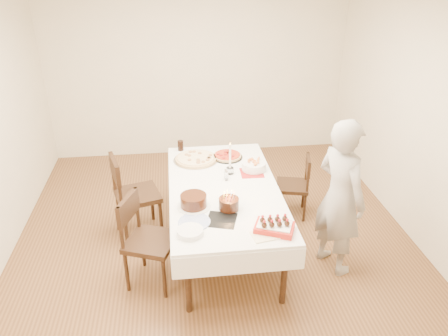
{
  "coord_description": "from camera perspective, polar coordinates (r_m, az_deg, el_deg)",
  "views": [
    {
      "loc": [
        -0.4,
        -4.01,
        3.03
      ],
      "look_at": [
        0.09,
        -0.06,
        0.98
      ],
      "focal_mm": 35.0,
      "sensor_mm": 36.0,
      "label": 1
    }
  ],
  "objects": [
    {
      "name": "strawberry_box",
      "position": [
        3.93,
        6.6,
        -7.62
      ],
      "size": [
        0.4,
        0.34,
        0.08
      ],
      "primitive_type": null,
      "rotation": [
        0.0,
        0.0,
        -0.4
      ],
      "color": "red",
      "rests_on": "dining_table"
    },
    {
      "name": "chair_right_savory",
      "position": [
        5.4,
        8.9,
        -2.31
      ],
      "size": [
        0.49,
        0.49,
        0.79
      ],
      "primitive_type": null,
      "rotation": [
        0.0,
        0.0,
        -0.23
      ],
      "color": "#321B10",
      "rests_on": "floor"
    },
    {
      "name": "pizza_pepperoni",
      "position": [
        5.22,
        0.44,
        1.6
      ],
      "size": [
        0.39,
        0.39,
        0.04
      ],
      "primitive_type": "cylinder",
      "rotation": [
        0.0,
        0.0,
        0.08
      ],
      "color": "red",
      "rests_on": "dining_table"
    },
    {
      "name": "chair_left_savory",
      "position": [
        5.03,
        -11.24,
        -3.48
      ],
      "size": [
        0.63,
        0.63,
        1.0
      ],
      "primitive_type": null,
      "rotation": [
        0.0,
        0.0,
        3.42
      ],
      "color": "#321B10",
      "rests_on": "floor"
    },
    {
      "name": "layer_cake",
      "position": [
        4.24,
        -4.0,
        -4.33
      ],
      "size": [
        0.38,
        0.38,
        0.13
      ],
      "primitive_type": "cylinder",
      "rotation": [
        0.0,
        0.0,
        0.19
      ],
      "color": "#35190D",
      "rests_on": "dining_table"
    },
    {
      "name": "pasta_bowl",
      "position": [
        4.92,
        3.91,
        0.28
      ],
      "size": [
        0.34,
        0.34,
        0.09
      ],
      "primitive_type": "cylinder",
      "rotation": [
        0.0,
        0.0,
        0.3
      ],
      "color": "white",
      "rests_on": "dining_table"
    },
    {
      "name": "plate_stack",
      "position": [
        3.89,
        -4.44,
        -8.3
      ],
      "size": [
        0.3,
        0.3,
        0.05
      ],
      "primitive_type": "cylinder",
      "rotation": [
        0.0,
        0.0,
        -0.32
      ],
      "color": "white",
      "rests_on": "dining_table"
    },
    {
      "name": "birthday_cake",
      "position": [
        4.17,
        0.64,
        -4.29
      ],
      "size": [
        0.23,
        0.23,
        0.17
      ],
      "primitive_type": "cylinder",
      "rotation": [
        0.0,
        0.0,
        -0.22
      ],
      "color": "black",
      "rests_on": "dining_table"
    },
    {
      "name": "taper_candle",
      "position": [
        4.77,
        0.8,
        1.3
      ],
      "size": [
        0.11,
        0.11,
        0.38
      ],
      "primitive_type": "cylinder",
      "rotation": [
        0.0,
        0.0,
        -0.42
      ],
      "color": "white",
      "rests_on": "dining_table"
    },
    {
      "name": "floor",
      "position": [
        5.04,
        -1.11,
        -9.7
      ],
      "size": [
        5.0,
        5.0,
        0.0
      ],
      "primitive_type": "plane",
      "color": "#52331C",
      "rests_on": "ground"
    },
    {
      "name": "chair_left_dessert",
      "position": [
        4.31,
        -9.5,
        -9.47
      ],
      "size": [
        0.63,
        0.63,
        0.96
      ],
      "primitive_type": null,
      "rotation": [
        0.0,
        0.0,
        2.77
      ],
      "color": "#321B10",
      "rests_on": "floor"
    },
    {
      "name": "box_lid",
      "position": [
        3.89,
        5.58,
        -8.78
      ],
      "size": [
        0.29,
        0.22,
        0.02
      ],
      "primitive_type": "cube",
      "rotation": [
        0.0,
        0.0,
        0.18
      ],
      "color": "beige",
      "rests_on": "dining_table"
    },
    {
      "name": "dining_table",
      "position": [
        4.78,
        0.0,
        -6.45
      ],
      "size": [
        1.64,
        2.36,
        0.75
      ],
      "primitive_type": "cube",
      "rotation": [
        0.0,
        0.0,
        0.25
      ],
      "color": "white",
      "rests_on": "floor"
    },
    {
      "name": "person",
      "position": [
        4.43,
        14.91,
        -3.74
      ],
      "size": [
        0.6,
        0.7,
        1.64
      ],
      "primitive_type": "imported",
      "rotation": [
        0.0,
        0.0,
        1.99
      ],
      "color": "#A09C97",
      "rests_on": "floor"
    },
    {
      "name": "wall_front",
      "position": [
        2.29,
        5.56,
        -20.02
      ],
      "size": [
        4.5,
        0.04,
        2.7
      ],
      "primitive_type": "cube",
      "color": "beige",
      "rests_on": "floor"
    },
    {
      "name": "wall_back",
      "position": [
        6.73,
        -3.5,
        12.75
      ],
      "size": [
        4.5,
        0.04,
        2.7
      ],
      "primitive_type": "cube",
      "color": "beige",
      "rests_on": "floor"
    },
    {
      "name": "pizza_white",
      "position": [
        5.15,
        -3.7,
        1.2
      ],
      "size": [
        0.6,
        0.6,
        0.04
      ],
      "primitive_type": "cylinder",
      "rotation": [
        0.0,
        0.0,
        0.14
      ],
      "color": "beige",
      "rests_on": "dining_table"
    },
    {
      "name": "red_placemat",
      "position": [
        4.88,
        3.65,
        -0.65
      ],
      "size": [
        0.26,
        0.26,
        0.01
      ],
      "primitive_type": "cube",
      "rotation": [
        0.0,
        0.0,
        -0.02
      ],
      "color": "#B21E1E",
      "rests_on": "dining_table"
    },
    {
      "name": "wall_right",
      "position": [
        5.09,
        24.95,
        5.37
      ],
      "size": [
        0.04,
        5.0,
        2.7
      ],
      "primitive_type": "cube",
      "color": "beige",
      "rests_on": "floor"
    },
    {
      "name": "cola_glass",
      "position": [
        5.41,
        -5.69,
        2.93
      ],
      "size": [
        0.08,
        0.08,
        0.13
      ],
      "primitive_type": "cylinder",
      "rotation": [
        0.0,
        0.0,
        0.15
      ],
      "color": "black",
      "rests_on": "dining_table"
    },
    {
      "name": "cake_board",
      "position": [
        4.07,
        -0.33,
        -6.82
      ],
      "size": [
        0.33,
        0.33,
        0.01
      ],
      "primitive_type": "cube",
      "rotation": [
        0.0,
        0.0,
        -0.29
      ],
      "color": "black",
      "rests_on": "dining_table"
    },
    {
      "name": "shaker_pair",
      "position": [
        4.7,
        0.31,
        -1.06
      ],
      "size": [
        0.09,
        0.09,
        0.1
      ],
      "primitive_type": null,
      "rotation": [
        0.0,
        0.0,
        -0.01
      ],
      "color": "white",
      "rests_on": "dining_table"
    },
    {
      "name": "china_plate",
      "position": [
        4.04,
        -3.89,
        -7.04
      ],
      "size": [
        0.34,
        0.34,
        0.01
      ],
      "primitive_type": "cylinder",
      "rotation": [
        0.0,
        0.0,
        0.15
      ],
      "color": "white",
      "rests_on": "dining_table"
    }
  ]
}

